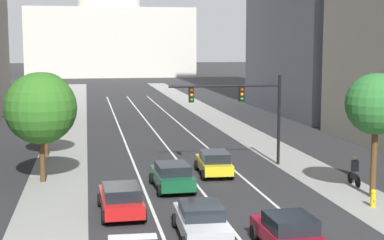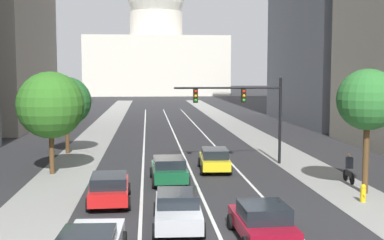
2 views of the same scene
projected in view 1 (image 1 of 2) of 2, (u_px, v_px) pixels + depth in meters
name	position (u px, v px, depth m)	size (l,w,h in m)	color
ground_plane	(147.00, 121.00, 61.96)	(400.00, 400.00, 0.00)	#2B2B2D
sidewalk_left	(68.00, 130.00, 55.68)	(3.53, 130.00, 0.01)	gray
sidewalk_right	(231.00, 126.00, 58.48)	(3.53, 130.00, 0.01)	gray
lane_stripe_left	(127.00, 146.00, 46.77)	(0.16, 90.00, 0.01)	white
lane_stripe_center	(165.00, 145.00, 47.32)	(0.16, 90.00, 0.01)	white
lane_stripe_right	(203.00, 144.00, 47.86)	(0.16, 90.00, 0.01)	white
capitol_building	(109.00, 23.00, 151.73)	(40.88, 26.44, 38.89)	beige
car_green	(172.00, 176.00, 32.78)	(2.22, 4.38, 1.51)	#14512D
car_red	(121.00, 199.00, 27.92)	(2.16, 4.59, 1.49)	red
car_yellow	(214.00, 162.00, 36.46)	(2.15, 4.33, 1.51)	yellow
car_silver	(201.00, 221.00, 24.51)	(2.16, 4.69, 1.49)	#B2B5BA
car_crimson	(289.00, 232.00, 23.08)	(2.18, 4.19, 1.46)	maroon
traffic_signal_mast	(244.00, 103.00, 38.78)	(7.56, 0.39, 6.05)	black
fire_hydrant	(373.00, 198.00, 29.29)	(0.26, 0.35, 0.91)	yellow
cyclist	(354.00, 171.00, 33.66)	(0.37, 1.70, 1.72)	black
street_tree_mid_right	(376.00, 104.00, 30.61)	(3.23, 3.23, 6.61)	#51381E
street_tree_near_left	(41.00, 108.00, 34.20)	(4.21, 4.21, 6.49)	#51381E
street_tree_mid_left	(45.00, 99.00, 42.28)	(3.90, 3.90, 6.09)	#51381E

